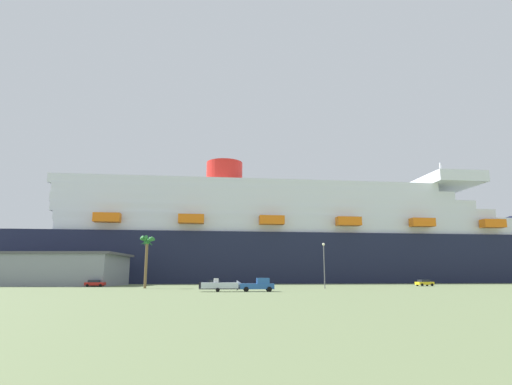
# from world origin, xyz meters

# --- Properties ---
(ground_plane) EXTENTS (600.00, 600.00, 0.00)m
(ground_plane) POSITION_xyz_m (0.00, 30.00, 0.00)
(ground_plane) COLOR #66754C
(cruise_ship) EXTENTS (223.83, 50.47, 54.43)m
(cruise_ship) POSITION_xyz_m (22.67, 66.74, 14.64)
(cruise_ship) COLOR #191E38
(cruise_ship) RESTS_ON ground_plane
(terminal_building) EXTENTS (57.02, 23.30, 8.23)m
(terminal_building) POSITION_xyz_m (-57.95, 26.04, 4.14)
(terminal_building) COLOR gray
(terminal_building) RESTS_ON ground_plane
(pickup_truck) EXTENTS (5.66, 2.41, 2.20)m
(pickup_truck) POSITION_xyz_m (2.82, -15.86, 1.04)
(pickup_truck) COLOR #2659A5
(pickup_truck) RESTS_ON ground_plane
(small_boat_on_trailer) EXTENTS (8.36, 2.13, 2.15)m
(small_boat_on_trailer) POSITION_xyz_m (-2.87, -16.02, 0.96)
(small_boat_on_trailer) COLOR #595960
(small_boat_on_trailer) RESTS_ON ground_plane
(palm_tree) EXTENTS (3.22, 3.20, 10.89)m
(palm_tree) POSITION_xyz_m (-19.54, 2.88, 8.60)
(palm_tree) COLOR brown
(palm_tree) RESTS_ON ground_plane
(street_lamp) EXTENTS (0.56, 0.56, 9.12)m
(street_lamp) POSITION_xyz_m (17.01, -1.23, 5.83)
(street_lamp) COLOR slate
(street_lamp) RESTS_ON ground_plane
(parked_car_red_hatchback) EXTENTS (4.50, 2.08, 1.58)m
(parked_car_red_hatchback) POSITION_xyz_m (-33.46, 14.47, 0.83)
(parked_car_red_hatchback) COLOR red
(parked_car_red_hatchback) RESTS_ON ground_plane
(parked_car_black_coupe) EXTENTS (4.46, 2.18, 1.58)m
(parked_car_black_coupe) POSITION_xyz_m (-5.67, 7.67, 0.83)
(parked_car_black_coupe) COLOR black
(parked_car_black_coupe) RESTS_ON ground_plane
(parked_car_yellow_taxi) EXTENTS (4.55, 2.79, 1.58)m
(parked_car_yellow_taxi) POSITION_xyz_m (46.11, 17.66, 0.83)
(parked_car_yellow_taxi) COLOR yellow
(parked_car_yellow_taxi) RESTS_ON ground_plane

